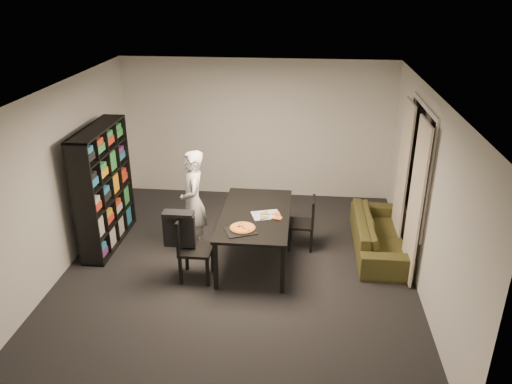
# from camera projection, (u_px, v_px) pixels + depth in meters

# --- Properties ---
(room) EXTENTS (5.01, 5.51, 2.61)m
(room) POSITION_uv_depth(u_px,v_px,m) (237.00, 187.00, 6.77)
(room) COLOR black
(room) RESTS_ON ground
(window_pane) EXTENTS (0.02, 1.40, 1.60)m
(window_pane) POSITION_uv_depth(u_px,v_px,m) (418.00, 165.00, 7.01)
(window_pane) COLOR black
(window_pane) RESTS_ON room
(window_frame) EXTENTS (0.03, 1.52, 1.72)m
(window_frame) POSITION_uv_depth(u_px,v_px,m) (417.00, 164.00, 7.01)
(window_frame) COLOR white
(window_frame) RESTS_ON room
(curtain_left) EXTENTS (0.03, 0.70, 2.25)m
(curtain_left) POSITION_uv_depth(u_px,v_px,m) (415.00, 202.00, 6.68)
(curtain_left) COLOR beige
(curtain_left) RESTS_ON room
(curtain_right) EXTENTS (0.03, 0.70, 2.25)m
(curtain_right) POSITION_uv_depth(u_px,v_px,m) (402.00, 174.00, 7.63)
(curtain_right) COLOR beige
(curtain_right) RESTS_ON room
(bookshelf) EXTENTS (0.35, 1.50, 1.90)m
(bookshelf) POSITION_uv_depth(u_px,v_px,m) (104.00, 187.00, 7.65)
(bookshelf) COLOR black
(bookshelf) RESTS_ON room
(dining_table) EXTENTS (1.00, 1.80, 0.75)m
(dining_table) POSITION_uv_depth(u_px,v_px,m) (255.00, 218.00, 7.30)
(dining_table) COLOR black
(dining_table) RESTS_ON room
(chair_left) EXTENTS (0.44, 0.44, 0.95)m
(chair_left) POSITION_uv_depth(u_px,v_px,m) (189.00, 244.00, 6.88)
(chair_left) COLOR black
(chair_left) RESTS_ON room
(chair_right) EXTENTS (0.41, 0.41, 0.84)m
(chair_right) POSITION_uv_depth(u_px,v_px,m) (307.00, 220.00, 7.69)
(chair_right) COLOR black
(chair_right) RESTS_ON room
(draped_jacket) EXTENTS (0.44, 0.19, 0.52)m
(draped_jacket) POSITION_uv_depth(u_px,v_px,m) (179.00, 228.00, 6.80)
(draped_jacket) COLOR black
(draped_jacket) RESTS_ON chair_left
(person) EXTENTS (0.53, 0.67, 1.61)m
(person) POSITION_uv_depth(u_px,v_px,m) (193.00, 202.00, 7.52)
(person) COLOR white
(person) RESTS_ON room
(baking_tray) EXTENTS (0.49, 0.45, 0.01)m
(baking_tray) POSITION_uv_depth(u_px,v_px,m) (241.00, 231.00, 6.77)
(baking_tray) COLOR black
(baking_tray) RESTS_ON dining_table
(pepperoni_pizza) EXTENTS (0.35, 0.35, 0.03)m
(pepperoni_pizza) POSITION_uv_depth(u_px,v_px,m) (243.00, 228.00, 6.81)
(pepperoni_pizza) COLOR #94602B
(pepperoni_pizza) RESTS_ON dining_table
(kitchen_towel) EXTENTS (0.47, 0.41, 0.01)m
(kitchen_towel) POSITION_uv_depth(u_px,v_px,m) (266.00, 215.00, 7.22)
(kitchen_towel) COLOR white
(kitchen_towel) RESTS_ON dining_table
(pizza_slices) EXTENTS (0.39, 0.33, 0.01)m
(pizza_slices) POSITION_uv_depth(u_px,v_px,m) (270.00, 216.00, 7.18)
(pizza_slices) COLOR #D37E42
(pizza_slices) RESTS_ON dining_table
(sofa) EXTENTS (0.74, 1.88, 0.55)m
(sofa) POSITION_uv_depth(u_px,v_px,m) (379.00, 234.00, 7.69)
(sofa) COLOR #3C3B18
(sofa) RESTS_ON room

